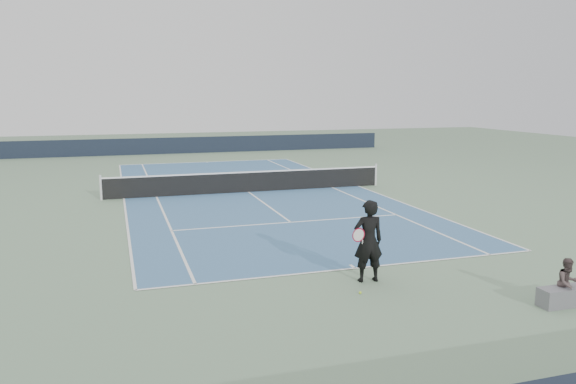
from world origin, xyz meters
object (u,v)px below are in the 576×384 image
object	(u,v)px
tennis_net	(248,181)
tennis_ball	(360,293)
spectator_bench	(567,289)
tennis_player	(368,241)

from	to	relation	value
tennis_net	tennis_ball	distance (m)	13.64
tennis_ball	spectator_bench	distance (m)	4.38
tennis_player	tennis_ball	bearing A→B (deg)	-125.08
tennis_player	tennis_ball	xyz separation A→B (m)	(-0.53, -0.76, -0.97)
tennis_net	tennis_player	distance (m)	12.87
tennis_ball	spectator_bench	xyz separation A→B (m)	(3.92, -1.93, 0.33)
spectator_bench	tennis_net	bearing A→B (deg)	101.90
tennis_net	spectator_bench	bearing A→B (deg)	-78.10
tennis_player	tennis_net	bearing A→B (deg)	89.51
tennis_net	spectator_bench	size ratio (longest dim) A/B	10.12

